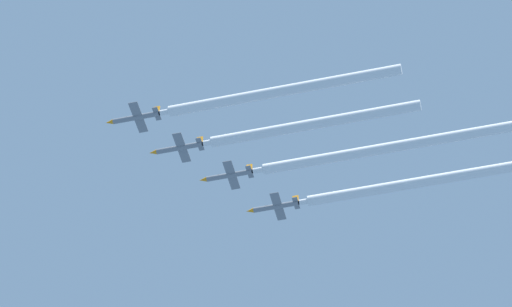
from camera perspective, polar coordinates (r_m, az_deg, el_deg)
name	(u,v)px	position (r m, az deg, el deg)	size (l,w,h in m)	color
jet_lead	(135,118)	(265.34, -5.12, 1.51)	(7.79, 11.34, 2.73)	slate
jet_second_echelon	(178,148)	(267.87, -3.30, 0.23)	(7.79, 11.34, 2.73)	slate
jet_third_echelon	(228,175)	(271.31, -1.19, -0.93)	(7.79, 11.34, 2.73)	slate
jet_fourth_echelon	(274,207)	(275.41, 0.78, -2.25)	(7.79, 11.34, 2.73)	slate
smoke_trail_lead	(279,91)	(260.07, 0.98, 2.62)	(2.11, 47.36, 2.11)	white
smoke_trail_second_echelon	(311,125)	(263.60, 2.31, 1.22)	(2.11, 43.09, 2.11)	white
smoke_trail_third_echelon	(392,147)	(267.45, 5.73, 0.27)	(2.11, 56.14, 2.11)	white
smoke_trail_fourth_echelon	(414,183)	(272.68, 6.65, -1.25)	(2.11, 46.76, 2.11)	white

